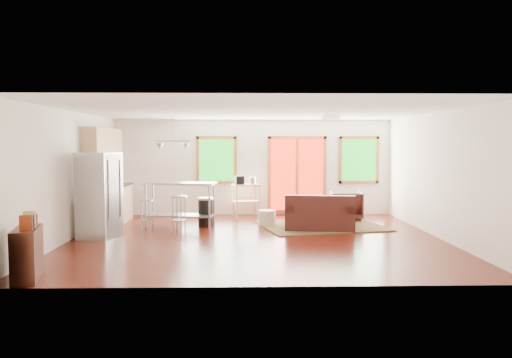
{
  "coord_description": "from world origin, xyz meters",
  "views": [
    {
      "loc": [
        -0.25,
        -10.13,
        1.93
      ],
      "look_at": [
        0.0,
        0.3,
        1.2
      ],
      "focal_mm": 35.0,
      "sensor_mm": 36.0,
      "label": 1
    }
  ],
  "objects_px": {
    "rug": "(322,226)",
    "armchair": "(346,204)",
    "coffee_table": "(323,209)",
    "island": "(180,196)",
    "ottoman": "(303,214)",
    "refrigerator": "(99,196)",
    "kitchen_cart": "(245,189)",
    "loveseat": "(320,216)"
  },
  "relations": [
    {
      "from": "ottoman",
      "to": "island",
      "type": "xyz_separation_m",
      "value": [
        -2.96,
        -0.81,
        0.53
      ]
    },
    {
      "from": "armchair",
      "to": "ottoman",
      "type": "bearing_deg",
      "value": 11.12
    },
    {
      "from": "kitchen_cart",
      "to": "island",
      "type": "bearing_deg",
      "value": -132.77
    },
    {
      "from": "rug",
      "to": "refrigerator",
      "type": "xyz_separation_m",
      "value": [
        -4.77,
        -1.37,
        0.87
      ]
    },
    {
      "from": "kitchen_cart",
      "to": "ottoman",
      "type": "bearing_deg",
      "value": -30.09
    },
    {
      "from": "armchair",
      "to": "refrigerator",
      "type": "height_order",
      "value": "refrigerator"
    },
    {
      "from": "coffee_table",
      "to": "refrigerator",
      "type": "bearing_deg",
      "value": -157.69
    },
    {
      "from": "refrigerator",
      "to": "island",
      "type": "bearing_deg",
      "value": 61.55
    },
    {
      "from": "rug",
      "to": "coffee_table",
      "type": "relative_size",
      "value": 2.54
    },
    {
      "from": "coffee_table",
      "to": "armchair",
      "type": "distance_m",
      "value": 0.71
    },
    {
      "from": "ottoman",
      "to": "armchair",
      "type": "bearing_deg",
      "value": 5.7
    },
    {
      "from": "coffee_table",
      "to": "island",
      "type": "xyz_separation_m",
      "value": [
        -3.45,
        -0.59,
        0.4
      ]
    },
    {
      "from": "coffee_table",
      "to": "island",
      "type": "distance_m",
      "value": 3.53
    },
    {
      "from": "rug",
      "to": "armchair",
      "type": "distance_m",
      "value": 1.3
    },
    {
      "from": "armchair",
      "to": "ottoman",
      "type": "relative_size",
      "value": 1.48
    },
    {
      "from": "loveseat",
      "to": "ottoman",
      "type": "bearing_deg",
      "value": 107.15
    },
    {
      "from": "island",
      "to": "armchair",
      "type": "bearing_deg",
      "value": 12.71
    },
    {
      "from": "rug",
      "to": "kitchen_cart",
      "type": "xyz_separation_m",
      "value": [
        -1.79,
        1.7,
        0.73
      ]
    },
    {
      "from": "loveseat",
      "to": "armchair",
      "type": "distance_m",
      "value": 1.7
    },
    {
      "from": "loveseat",
      "to": "coffee_table",
      "type": "height_order",
      "value": "loveseat"
    },
    {
      "from": "loveseat",
      "to": "ottoman",
      "type": "xyz_separation_m",
      "value": [
        -0.23,
        1.33,
        -0.14
      ]
    },
    {
      "from": "loveseat",
      "to": "island",
      "type": "distance_m",
      "value": 3.25
    },
    {
      "from": "refrigerator",
      "to": "kitchen_cart",
      "type": "bearing_deg",
      "value": 63.08
    },
    {
      "from": "armchair",
      "to": "ottoman",
      "type": "distance_m",
      "value": 1.14
    },
    {
      "from": "island",
      "to": "loveseat",
      "type": "bearing_deg",
      "value": -9.31
    },
    {
      "from": "rug",
      "to": "island",
      "type": "xyz_separation_m",
      "value": [
        -3.31,
        0.06,
        0.7
      ]
    },
    {
      "from": "island",
      "to": "refrigerator",
      "type": "bearing_deg",
      "value": -135.69
    },
    {
      "from": "loveseat",
      "to": "coffee_table",
      "type": "bearing_deg",
      "value": 84.04
    },
    {
      "from": "rug",
      "to": "loveseat",
      "type": "height_order",
      "value": "loveseat"
    },
    {
      "from": "coffee_table",
      "to": "armchair",
      "type": "height_order",
      "value": "armchair"
    },
    {
      "from": "kitchen_cart",
      "to": "coffee_table",
      "type": "bearing_deg",
      "value": -28.52
    },
    {
      "from": "rug",
      "to": "refrigerator",
      "type": "distance_m",
      "value": 5.04
    },
    {
      "from": "loveseat",
      "to": "kitchen_cart",
      "type": "bearing_deg",
      "value": 135.11
    },
    {
      "from": "ottoman",
      "to": "kitchen_cart",
      "type": "relative_size",
      "value": 0.51
    },
    {
      "from": "armchair",
      "to": "island",
      "type": "relative_size",
      "value": 0.47
    },
    {
      "from": "rug",
      "to": "ottoman",
      "type": "xyz_separation_m",
      "value": [
        -0.35,
        0.87,
        0.17
      ]
    },
    {
      "from": "refrigerator",
      "to": "loveseat",
      "type": "bearing_deg",
      "value": 28.22
    },
    {
      "from": "island",
      "to": "rug",
      "type": "bearing_deg",
      "value": -0.99
    },
    {
      "from": "kitchen_cart",
      "to": "refrigerator",
      "type": "bearing_deg",
      "value": -134.16
    },
    {
      "from": "rug",
      "to": "island",
      "type": "height_order",
      "value": "island"
    },
    {
      "from": "armchair",
      "to": "refrigerator",
      "type": "relative_size",
      "value": 0.46
    },
    {
      "from": "rug",
      "to": "kitchen_cart",
      "type": "bearing_deg",
      "value": 136.46
    }
  ]
}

